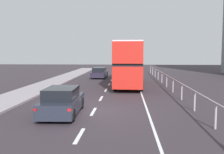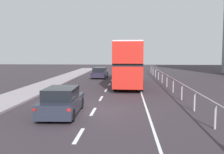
{
  "view_description": "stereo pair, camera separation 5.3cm",
  "coord_description": "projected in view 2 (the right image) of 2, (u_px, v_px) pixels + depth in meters",
  "views": [
    {
      "loc": [
        1.86,
        -14.46,
        3.23
      ],
      "look_at": [
        0.76,
        4.51,
        1.5
      ],
      "focal_mm": 42.13,
      "sensor_mm": 36.0,
      "label": 1
    },
    {
      "loc": [
        1.92,
        -14.46,
        3.23
      ],
      "look_at": [
        0.76,
        4.51,
        1.5
      ],
      "focal_mm": 42.13,
      "sensor_mm": 36.0,
      "label": 2
    }
  ],
  "objects": [
    {
      "name": "hatchback_car_near",
      "position": [
        62.0,
        102.0,
        13.78
      ],
      "size": [
        1.9,
        4.41,
        1.46
      ],
      "rotation": [
        0.0,
        0.0,
        0.04
      ],
      "color": "#202430",
      "rests_on": "ground"
    },
    {
      "name": "double_decker_bus_red",
      "position": [
        130.0,
        63.0,
        26.13
      ],
      "size": [
        2.92,
        11.22,
        4.26
      ],
      "rotation": [
        0.0,
        0.0,
        -0.04
      ],
      "color": "red",
      "rests_on": "ground"
    },
    {
      "name": "bridge_side_railing",
      "position": [
        170.0,
        79.0,
        23.3
      ],
      "size": [
        0.1,
        42.0,
        1.14
      ],
      "color": "gray",
      "rests_on": "ground"
    },
    {
      "name": "ground_plane",
      "position": [
        94.0,
        112.0,
        14.78
      ],
      "size": [
        73.52,
        120.0,
        0.1
      ],
      "primitive_type": "cube",
      "color": "#322A31"
    },
    {
      "name": "sedan_car_ahead",
      "position": [
        100.0,
        73.0,
        34.1
      ],
      "size": [
        1.92,
        4.17,
        1.39
      ],
      "rotation": [
        0.0,
        0.0,
        -0.05
      ],
      "color": "#221E2F",
      "rests_on": "ground"
    },
    {
      "name": "lane_paint_markings",
      "position": [
        127.0,
        90.0,
        23.34
      ],
      "size": [
        3.14,
        46.0,
        0.01
      ],
      "color": "silver",
      "rests_on": "ground"
    }
  ]
}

